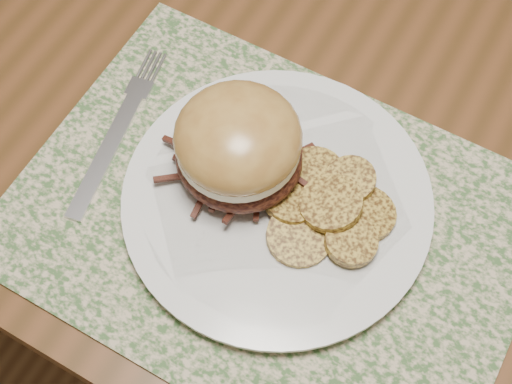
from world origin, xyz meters
The scene contains 7 objects.
ground centered at (0.00, 0.00, 0.00)m, with size 3.50×3.50×0.00m, color #4E301A.
dining_table centered at (0.00, 0.00, 0.67)m, with size 1.50×0.90×0.75m.
placemat centered at (-0.11, -0.26, 0.75)m, with size 0.45×0.33×0.00m, color #3B5C2F.
dinner_plate centered at (-0.12, -0.24, 0.76)m, with size 0.26×0.26×0.02m, color silver.
pork_sandwich centered at (-0.16, -0.23, 0.81)m, with size 0.12×0.11×0.09m.
roasted_potatoes centered at (-0.07, -0.23, 0.78)m, with size 0.13×0.12×0.03m.
fork centered at (-0.28, -0.24, 0.76)m, with size 0.05×0.20×0.00m.
Camera 1 is at (0.01, -0.49, 1.33)m, focal length 50.00 mm.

